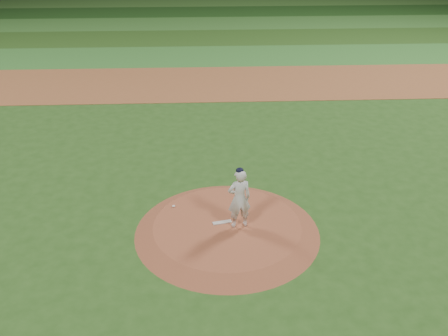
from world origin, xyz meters
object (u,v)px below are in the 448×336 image
object	(u,v)px
pitching_rubber	(222,222)
rosin_bag	(174,206)
pitcher_on_mound	(239,198)
pitchers_mound	(227,228)

from	to	relation	value
pitching_rubber	rosin_bag	xyz separation A→B (m)	(-1.49, 0.95, 0.01)
pitching_rubber	pitcher_on_mound	bearing A→B (deg)	-33.01
rosin_bag	pitcher_on_mound	distance (m)	2.45
pitchers_mound	rosin_bag	world-z (taller)	rosin_bag
pitching_rubber	rosin_bag	world-z (taller)	rosin_bag
pitching_rubber	pitcher_on_mound	distance (m)	1.07
pitchers_mound	pitching_rubber	bearing A→B (deg)	140.96
pitcher_on_mound	pitching_rubber	bearing A→B (deg)	159.71
pitchers_mound	pitcher_on_mound	bearing A→B (deg)	-10.38
pitching_rubber	rosin_bag	bearing A→B (deg)	134.68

